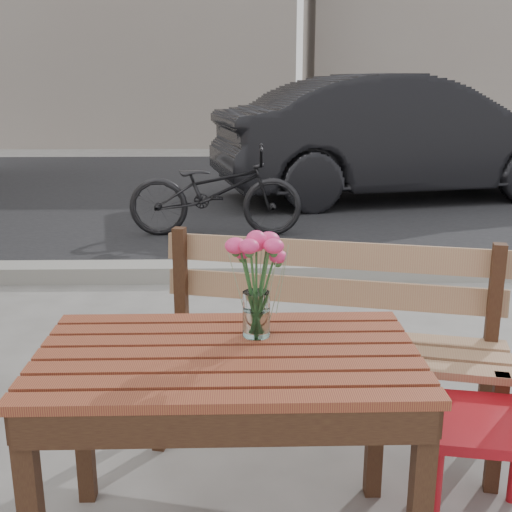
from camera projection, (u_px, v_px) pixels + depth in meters
The scene contains 7 objects.
street at pixel (257, 218), 6.81m from camera, with size 30.00×8.12×0.12m.
main_table at pixel (228, 386), 1.89m from camera, with size 1.11×0.65×0.68m.
main_bench at pixel (327, 318), 2.56m from camera, with size 1.45×0.73×0.87m.
red_chair at pixel (509, 409), 2.03m from camera, with size 0.43×0.43×0.75m.
main_vase at pixel (256, 271), 1.92m from camera, with size 0.18×0.18×0.33m.
parked_car at pixel (402, 137), 7.97m from camera, with size 1.60×4.60×1.52m, color black.
bicycle at pixel (215, 191), 6.07m from camera, with size 0.57×1.64×0.86m, color black.
Camera 1 is at (-0.15, -1.61, 1.44)m, focal length 45.00 mm.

